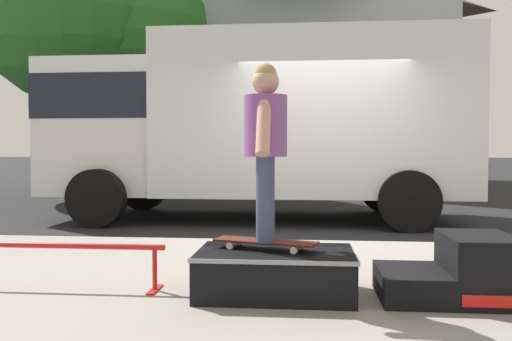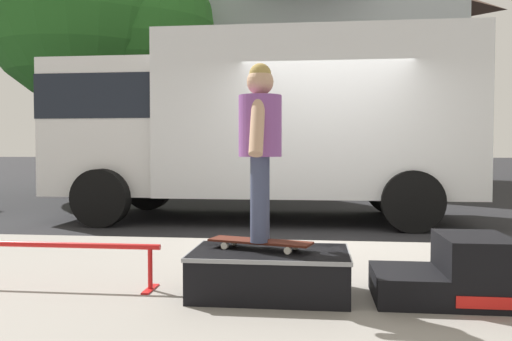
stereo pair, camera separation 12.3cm
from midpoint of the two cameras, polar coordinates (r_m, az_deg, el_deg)
ground_plane at (r=6.85m, az=7.08°, el=-7.80°), size 140.00×140.00×0.00m
sidewalk_slab at (r=3.92m, az=8.50°, el=-14.66°), size 50.00×5.00×0.12m
skate_box at (r=3.96m, az=1.23°, el=-10.84°), size 1.16×0.71×0.33m
kicker_ramp at (r=4.08m, az=20.21°, el=-10.38°), size 0.94×0.65×0.47m
grind_rail at (r=4.42m, az=-21.11°, el=-8.41°), size 1.64×0.28×0.35m
skateboard at (r=3.96m, az=0.14°, el=-7.75°), size 0.80×0.40×0.07m
skater_kid at (r=3.90m, az=0.14°, el=3.69°), size 0.32×0.68×1.31m
box_truck at (r=9.00m, az=-0.56°, el=5.50°), size 6.91×2.63×3.05m
street_tree_main at (r=15.01m, az=-17.68°, el=16.74°), size 6.20×5.64×7.95m
house_behind at (r=19.27m, az=4.85°, el=11.40°), size 9.54×8.22×8.40m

